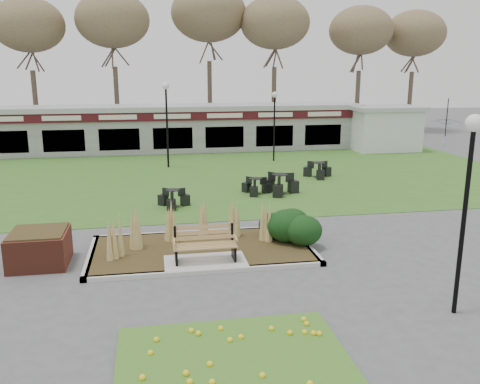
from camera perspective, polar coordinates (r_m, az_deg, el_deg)
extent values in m
plane|color=#515154|center=(13.75, -3.83, -8.44)|extent=(100.00, 100.00, 0.00)
cube|color=#366B21|center=(25.24, -6.80, 1.82)|extent=(34.00, 16.00, 0.02)
cube|color=#3A7020|center=(9.66, -0.71, -18.45)|extent=(4.20, 3.00, 0.08)
cube|color=#342914|center=(14.85, -4.34, -6.50)|extent=(6.22, 3.22, 0.12)
cube|color=#B7B7B2|center=(13.35, -3.64, -8.86)|extent=(6.40, 0.18, 0.12)
cube|color=#B7B7B2|center=(16.36, -4.91, -4.57)|extent=(6.40, 0.18, 0.12)
cube|color=#B7B7B2|center=(14.90, -16.42, -6.97)|extent=(0.18, 3.40, 0.12)
cube|color=#B7B7B2|center=(15.43, 7.28, -5.77)|extent=(0.18, 3.40, 0.12)
cube|color=#B7B7B2|center=(13.87, -3.90, -7.96)|extent=(2.20, 1.20, 0.13)
cone|color=tan|center=(14.97, -11.81, -4.01)|extent=(0.36, 0.36, 1.15)
cone|color=tan|center=(15.35, -8.03, -3.41)|extent=(0.36, 0.36, 1.15)
cone|color=tan|center=(15.61, -4.02, -3.01)|extent=(0.36, 0.36, 1.15)
cone|color=tan|center=(15.53, -0.63, -3.06)|extent=(0.36, 0.36, 1.15)
cone|color=tan|center=(15.30, 2.57, -3.34)|extent=(0.36, 0.36, 1.15)
cone|color=tan|center=(14.24, -13.91, -5.06)|extent=(0.36, 0.36, 1.15)
ellipsoid|color=black|center=(15.31, 5.30, -3.79)|extent=(1.21, 1.10, 0.99)
ellipsoid|color=black|center=(15.06, 7.16, -4.31)|extent=(1.10, 1.00, 0.90)
ellipsoid|color=black|center=(15.86, 5.87, -3.40)|extent=(1.06, 0.96, 0.86)
ellipsoid|color=black|center=(15.73, 3.75, -3.70)|extent=(0.92, 0.84, 0.76)
cube|color=#A5814A|center=(13.69, -3.94, -6.04)|extent=(1.70, 0.57, 0.04)
cube|color=#A5814A|center=(13.89, -4.09, -4.52)|extent=(1.70, 0.13, 0.44)
cube|color=black|center=(13.72, -7.19, -7.06)|extent=(0.06, 0.55, 0.42)
cube|color=black|center=(13.86, -0.69, -6.72)|extent=(0.06, 0.55, 0.42)
cube|color=black|center=(13.84, -7.31, -4.80)|extent=(0.06, 0.06, 0.50)
cube|color=black|center=(13.99, -0.90, -4.49)|extent=(0.06, 0.06, 0.50)
cube|color=#A5814A|center=(13.56, -7.40, -5.52)|extent=(0.05, 0.50, 0.04)
cube|color=#A5814A|center=(13.72, -0.52, -5.17)|extent=(0.05, 0.50, 0.04)
cube|color=brown|center=(14.80, -21.59, -5.93)|extent=(1.50, 1.50, 0.90)
cube|color=#342914|center=(14.65, -21.75, -4.20)|extent=(1.40, 1.40, 0.06)
cube|color=gray|center=(32.93, -7.68, 6.86)|extent=(24.00, 3.00, 2.60)
cube|color=#440E15|center=(31.28, -7.62, 8.43)|extent=(24.00, 0.18, 0.55)
cube|color=#B4B4B8|center=(32.79, -7.76, 9.37)|extent=(24.60, 3.40, 0.30)
cube|color=silver|center=(31.17, -7.61, 8.42)|extent=(22.00, 0.02, 0.28)
cube|color=black|center=(31.53, -7.55, 6.01)|extent=(22.00, 0.10, 1.30)
cube|color=silver|center=(34.28, 15.81, 6.73)|extent=(4.00, 3.00, 2.60)
cube|color=#B4B4B8|center=(34.15, 15.96, 9.06)|extent=(4.40, 3.40, 0.25)
cylinder|color=#47382B|center=(41.47, -20.92, 9.28)|extent=(0.36, 0.36, 5.17)
ellipsoid|color=brown|center=(41.52, -21.64, 17.27)|extent=(5.24, 5.24, 3.93)
cylinder|color=#47382B|center=(40.79, -12.51, 9.79)|extent=(0.36, 0.36, 5.17)
ellipsoid|color=brown|center=(40.83, -12.95, 17.94)|extent=(5.24, 5.24, 3.93)
cylinder|color=#47382B|center=(40.98, -3.98, 10.09)|extent=(0.36, 0.36, 5.17)
ellipsoid|color=brown|center=(41.02, -4.12, 18.21)|extent=(5.24, 5.24, 3.93)
cylinder|color=#47382B|center=(42.03, 4.31, 10.18)|extent=(0.36, 0.36, 5.17)
ellipsoid|color=brown|center=(42.08, 4.46, 18.09)|extent=(5.24, 5.24, 3.93)
cylinder|color=#47382B|center=(43.89, 12.05, 10.07)|extent=(0.36, 0.36, 5.17)
ellipsoid|color=brown|center=(43.93, 12.44, 17.64)|extent=(5.24, 5.24, 3.93)
cylinder|color=#47382B|center=(46.46, 19.04, 9.82)|extent=(0.36, 0.36, 5.17)
ellipsoid|color=brown|center=(46.49, 19.62, 16.96)|extent=(5.24, 5.24, 3.93)
cylinder|color=black|center=(11.61, 23.77, -3.49)|extent=(0.10, 0.10, 3.97)
sphere|color=white|center=(11.21, 24.83, 7.05)|extent=(0.36, 0.36, 0.36)
cylinder|color=black|center=(27.18, -8.18, 7.02)|extent=(0.10, 0.10, 4.12)
sphere|color=white|center=(27.02, -8.34, 11.71)|extent=(0.37, 0.37, 0.37)
cylinder|color=black|center=(28.88, 3.86, 7.00)|extent=(0.09, 0.09, 3.60)
sphere|color=white|center=(28.72, 3.92, 10.85)|extent=(0.32, 0.32, 0.32)
cylinder|color=black|center=(19.60, -7.49, -1.61)|extent=(0.39, 0.39, 0.03)
cylinder|color=black|center=(19.52, -7.52, -0.71)|extent=(0.04, 0.04, 0.64)
cylinder|color=black|center=(19.44, -7.55, 0.24)|extent=(0.54, 0.54, 0.02)
cube|color=black|center=(19.73, -6.18, -0.89)|extent=(0.39, 0.39, 0.41)
cube|color=black|center=(19.85, -8.62, -0.87)|extent=(0.43, 0.43, 0.41)
cube|color=black|center=(19.08, -7.73, -1.44)|extent=(0.36, 0.36, 0.41)
cylinder|color=black|center=(21.53, 4.49, -0.13)|extent=(0.49, 0.49, 0.03)
cylinder|color=black|center=(21.44, 4.51, 0.90)|extent=(0.06, 0.06, 0.80)
cylinder|color=black|center=(21.35, 4.53, 1.98)|extent=(0.67, 0.67, 0.03)
cube|color=black|center=(21.71, 6.00, 0.61)|extent=(0.43, 0.43, 0.51)
cube|color=black|center=(21.84, 3.22, 0.74)|extent=(0.53, 0.53, 0.51)
cube|color=black|center=(20.88, 4.28, 0.12)|extent=(0.49, 0.49, 0.51)
cylinder|color=black|center=(21.45, 1.74, -0.15)|extent=(0.39, 0.39, 0.03)
cylinder|color=black|center=(21.38, 1.75, 0.67)|extent=(0.04, 0.04, 0.64)
cylinder|color=black|center=(21.30, 1.75, 1.53)|extent=(0.53, 0.53, 0.02)
cube|color=black|center=(21.59, 2.95, 0.45)|extent=(0.35, 0.35, 0.41)
cube|color=black|center=(21.70, 0.73, 0.53)|extent=(0.43, 0.43, 0.41)
cube|color=black|center=(20.93, 1.56, 0.04)|extent=(0.39, 0.39, 0.41)
cylinder|color=black|center=(24.96, 8.75, 1.68)|extent=(0.43, 0.43, 0.03)
cylinder|color=black|center=(24.89, 8.78, 2.47)|extent=(0.05, 0.05, 0.71)
cylinder|color=black|center=(24.82, 8.81, 3.29)|extent=(0.59, 0.59, 0.02)
cube|color=black|center=(25.27, 9.70, 2.28)|extent=(0.44, 0.44, 0.45)
cube|color=black|center=(25.09, 7.60, 2.28)|extent=(0.47, 0.47, 0.45)
cube|color=black|center=(24.39, 9.01, 1.90)|extent=(0.38, 0.38, 0.45)
cylinder|color=black|center=(32.44, 22.00, 5.52)|extent=(0.06, 0.06, 2.20)
imported|color=#3445B8|center=(32.39, 22.07, 6.23)|extent=(1.92, 1.96, 1.73)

